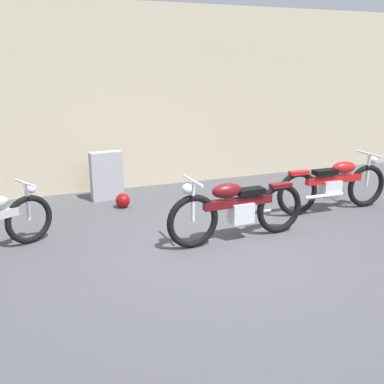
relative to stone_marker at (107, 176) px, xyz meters
name	(u,v)px	position (x,y,z in m)	size (l,w,h in m)	color
ground_plane	(227,251)	(1.00, -2.94, -0.44)	(40.00, 40.00, 0.00)	#47474C
building_wall	(146,98)	(1.00, 0.76, 1.31)	(18.00, 0.30, 3.49)	beige
stone_marker	(107,176)	(0.00, 0.00, 0.00)	(0.57, 0.20, 0.88)	#9E9EA3
helmet	(123,200)	(0.15, -0.59, -0.31)	(0.25, 0.25, 0.25)	maroon
motorcycle_maroon	(237,209)	(1.30, -2.62, 0.02)	(2.12, 0.59, 0.95)	black
motorcycle_red	(334,185)	(3.40, -2.05, 0.01)	(2.11, 0.59, 0.94)	black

